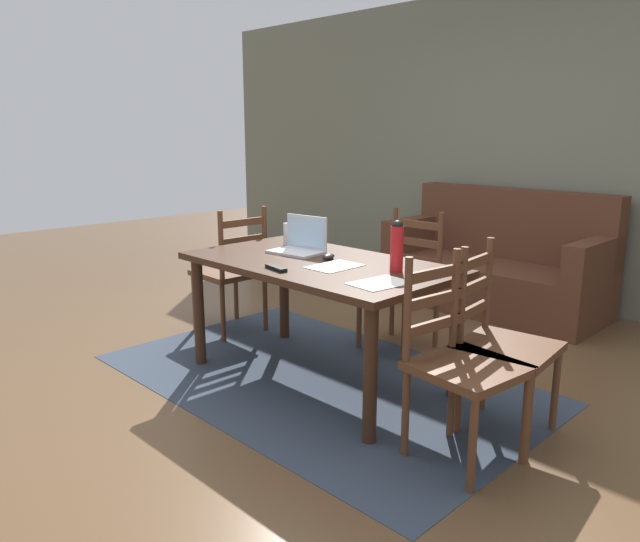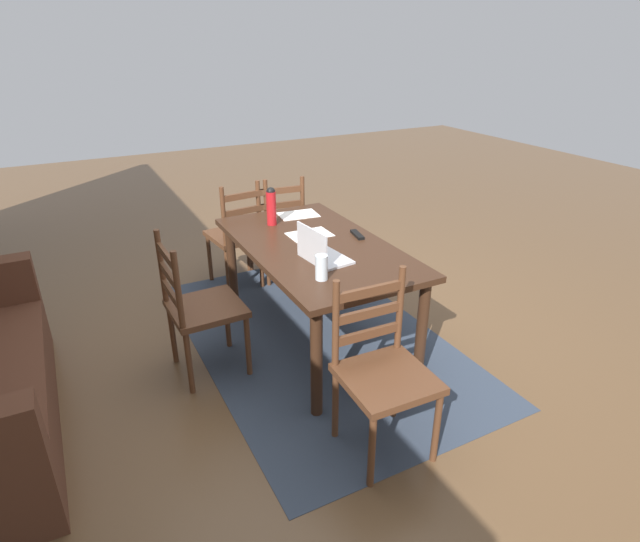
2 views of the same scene
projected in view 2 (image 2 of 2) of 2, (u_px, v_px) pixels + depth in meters
name	position (u px, v px, depth m)	size (l,w,h in m)	color
ground_plane	(316.00, 338.00, 3.76)	(14.00, 14.00, 0.00)	brown
area_rug	(316.00, 338.00, 3.76)	(2.64, 1.63, 0.01)	#333D4C
dining_table	(316.00, 257.00, 3.49)	(1.61, 0.89, 0.74)	#382114
chair_far_head	(200.00, 308.00, 3.22)	(0.45, 0.45, 0.95)	#56331E
chair_right_near	(277.00, 229.00, 4.51)	(0.49, 0.49, 0.95)	#56331E
chair_left_far	(383.00, 372.00, 2.61)	(0.45, 0.45, 0.95)	#56331E
chair_right_far	(239.00, 235.00, 4.37)	(0.49, 0.49, 0.95)	#56331E
laptop	(320.00, 252.00, 3.17)	(0.34, 0.25, 0.23)	silver
water_bottle	(271.00, 205.00, 3.73)	(0.07, 0.07, 0.28)	red
drinking_glass	(322.00, 267.00, 2.93)	(0.07, 0.07, 0.15)	silver
computer_mouse	(305.00, 243.00, 3.42)	(0.06, 0.10, 0.03)	black
tv_remote	(357.00, 235.00, 3.58)	(0.04, 0.17, 0.02)	black
paper_stack_left	(310.00, 234.00, 3.60)	(0.21, 0.30, 0.00)	white
paper_stack_right	(298.00, 215.00, 3.99)	(0.21, 0.30, 0.00)	white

